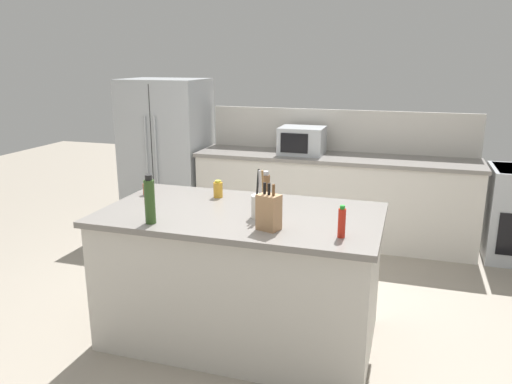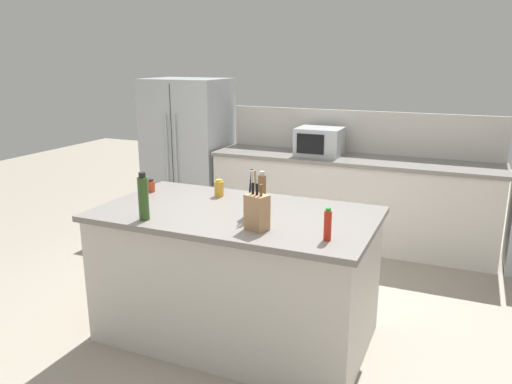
# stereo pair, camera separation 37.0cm
# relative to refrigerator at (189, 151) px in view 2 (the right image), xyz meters

# --- Properties ---
(ground_plane) EXTENTS (14.00, 14.00, 0.00)m
(ground_plane) POSITION_rel_refrigerator_xyz_m (1.72, -2.25, -0.86)
(ground_plane) COLOR gray
(back_counter_run) EXTENTS (3.01, 0.66, 0.94)m
(back_counter_run) POSITION_rel_refrigerator_xyz_m (2.02, -0.05, -0.39)
(back_counter_run) COLOR beige
(back_counter_run) RESTS_ON ground_plane
(wall_backsplash) EXTENTS (2.97, 0.03, 0.46)m
(wall_backsplash) POSITION_rel_refrigerator_xyz_m (2.02, 0.27, 0.31)
(wall_backsplash) COLOR beige
(wall_backsplash) RESTS_ON back_counter_run
(kitchen_island) EXTENTS (1.90, 1.06, 0.94)m
(kitchen_island) POSITION_rel_refrigerator_xyz_m (1.72, -2.25, -0.39)
(kitchen_island) COLOR beige
(kitchen_island) RESTS_ON ground_plane
(refrigerator) EXTENTS (0.95, 0.75, 1.72)m
(refrigerator) POSITION_rel_refrigerator_xyz_m (0.00, 0.00, 0.00)
(refrigerator) COLOR #ADB2B7
(refrigerator) RESTS_ON ground_plane
(microwave) EXTENTS (0.47, 0.39, 0.29)m
(microwave) POSITION_rel_refrigerator_xyz_m (1.66, -0.05, 0.23)
(microwave) COLOR #ADB2B7
(microwave) RESTS_ON back_counter_run
(knife_block) EXTENTS (0.16, 0.14, 0.29)m
(knife_block) POSITION_rel_refrigerator_xyz_m (2.00, -2.54, 0.19)
(knife_block) COLOR #A87C54
(knife_block) RESTS_ON kitchen_island
(utensil_crock) EXTENTS (0.12, 0.12, 0.32)m
(utensil_crock) POSITION_rel_refrigerator_xyz_m (1.88, -2.32, 0.16)
(utensil_crock) COLOR beige
(utensil_crock) RESTS_ON kitchen_island
(spice_jar_paprika) EXTENTS (0.06, 0.06, 0.10)m
(spice_jar_paprika) POSITION_rel_refrigerator_xyz_m (0.89, -2.04, 0.13)
(spice_jar_paprika) COLOR #B73D1E
(spice_jar_paprika) RESTS_ON kitchen_island
(olive_oil_bottle) EXTENTS (0.07, 0.07, 0.31)m
(olive_oil_bottle) POSITION_rel_refrigerator_xyz_m (1.25, -2.65, 0.23)
(olive_oil_bottle) COLOR #2D4C1E
(olive_oil_bottle) RESTS_ON kitchen_island
(honey_jar) EXTENTS (0.07, 0.07, 0.13)m
(honey_jar) POSITION_rel_refrigerator_xyz_m (1.44, -1.95, 0.14)
(honey_jar) COLOR gold
(honey_jar) RESTS_ON kitchen_island
(hot_sauce_bottle) EXTENTS (0.05, 0.05, 0.19)m
(hot_sauce_bottle) POSITION_rel_refrigerator_xyz_m (2.44, -2.54, 0.17)
(hot_sauce_bottle) COLOR red
(hot_sauce_bottle) RESTS_ON kitchen_island
(pepper_grinder) EXTENTS (0.06, 0.06, 0.27)m
(pepper_grinder) POSITION_rel_refrigerator_xyz_m (1.86, -2.12, 0.21)
(pepper_grinder) COLOR brown
(pepper_grinder) RESTS_ON kitchen_island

